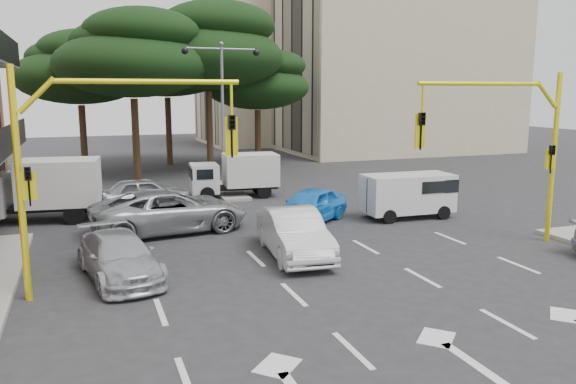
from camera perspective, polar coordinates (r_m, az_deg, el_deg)
name	(u,v)px	position (r m, az deg, el deg)	size (l,w,h in m)	color
ground	(361,286)	(15.99, 7.38, -9.43)	(120.00, 120.00, 0.00)	#28282B
median_strip	(224,190)	(30.62, -6.50, 0.17)	(1.40, 6.00, 0.15)	gray
apartment_beige_near	(397,47)	(52.92, 10.99, 14.29)	(20.20, 12.15, 18.70)	tan
apartment_beige_far	(279,63)	(60.80, -0.89, 12.95)	(16.20, 12.15, 16.70)	tan
pine_left_near	(133,53)	(35.50, -15.48, 13.43)	(9.15, 9.15, 10.23)	#382616
pine_center	(209,46)	(38.28, -8.07, 14.46)	(9.98, 9.98, 11.16)	#382616
pine_left_far	(80,67)	(39.33, -20.38, 11.80)	(8.32, 8.32, 9.30)	#382616
pine_right	(258,80)	(41.12, -3.04, 11.33)	(7.49, 7.49, 8.37)	#382616
pine_back	(167,60)	(42.79, -12.18, 12.93)	(9.15, 9.15, 10.23)	#382616
signal_mast_right	(515,135)	(20.70, 22.04, 5.38)	(5.79, 0.37, 6.00)	yellow
signal_mast_left	(93,149)	(15.40, -19.18, 4.18)	(5.79, 0.37, 6.00)	yellow
street_lamp_center	(222,90)	(30.17, -6.70, 10.23)	(4.16, 0.36, 7.77)	slate
car_white_hatch	(294,233)	(18.43, 0.61, -4.20)	(1.63, 4.68, 1.54)	silver
car_blue_compact	(310,206)	(23.11, 2.23, -1.40)	(1.69, 4.21, 1.43)	#1A7FDD
car_silver_wagon	(119,257)	(17.02, -16.79, -6.30)	(1.81, 4.45, 1.29)	#B0B2B8
car_silver_cross_a	(170,211)	(22.07, -11.88, -1.88)	(2.74, 5.94, 1.65)	#969A9E
car_silver_cross_b	(145,193)	(26.86, -14.34, -0.09)	(1.70, 4.23, 1.44)	#919498
van_white	(408,196)	(24.57, 12.05, -0.36)	(1.74, 3.84, 1.92)	silver
box_truck_a	(36,191)	(25.50, -24.23, 0.10)	(2.21, 5.25, 2.58)	silver
box_truck_b	(235,176)	(28.91, -5.41, 1.67)	(1.89, 4.50, 2.22)	silver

